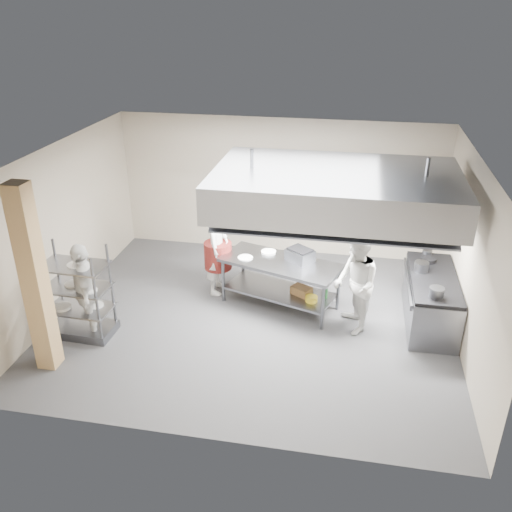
% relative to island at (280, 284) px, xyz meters
% --- Properties ---
extents(floor, '(7.00, 7.00, 0.00)m').
position_rel_island_xyz_m(floor, '(-0.39, -0.56, -0.46)').
color(floor, '#363638').
rests_on(floor, ground).
extents(ceiling, '(7.00, 7.00, 0.00)m').
position_rel_island_xyz_m(ceiling, '(-0.39, -0.56, 2.54)').
color(ceiling, silver).
rests_on(ceiling, wall_back).
extents(wall_back, '(7.00, 0.00, 7.00)m').
position_rel_island_xyz_m(wall_back, '(-0.39, 2.44, 1.04)').
color(wall_back, '#AE9F8A').
rests_on(wall_back, ground).
extents(wall_left, '(0.00, 6.00, 6.00)m').
position_rel_island_xyz_m(wall_left, '(-3.89, -0.56, 1.04)').
color(wall_left, '#AE9F8A').
rests_on(wall_left, ground).
extents(wall_right, '(0.00, 6.00, 6.00)m').
position_rel_island_xyz_m(wall_right, '(3.11, -0.56, 1.04)').
color(wall_right, '#AE9F8A').
rests_on(wall_right, ground).
extents(column, '(0.30, 0.30, 3.00)m').
position_rel_island_xyz_m(column, '(-3.29, -2.46, 1.04)').
color(column, tan).
rests_on(column, floor).
extents(exhaust_hood, '(4.00, 2.50, 0.60)m').
position_rel_island_xyz_m(exhaust_hood, '(0.91, -0.16, 1.94)').
color(exhaust_hood, gray).
rests_on(exhaust_hood, ceiling).
extents(hood_strip_a, '(1.60, 0.12, 0.04)m').
position_rel_island_xyz_m(hood_strip_a, '(0.01, -0.16, 1.62)').
color(hood_strip_a, white).
rests_on(hood_strip_a, exhaust_hood).
extents(hood_strip_b, '(1.60, 0.12, 0.04)m').
position_rel_island_xyz_m(hood_strip_b, '(1.81, -0.16, 1.62)').
color(hood_strip_b, white).
rests_on(hood_strip_b, exhaust_hood).
extents(wall_shelf, '(1.50, 0.28, 0.04)m').
position_rel_island_xyz_m(wall_shelf, '(1.41, 2.28, 1.04)').
color(wall_shelf, gray).
rests_on(wall_shelf, wall_back).
extents(island, '(2.34, 1.54, 0.91)m').
position_rel_island_xyz_m(island, '(0.00, 0.00, 0.00)').
color(island, gray).
rests_on(island, floor).
extents(island_worktop, '(2.34, 1.54, 0.06)m').
position_rel_island_xyz_m(island_worktop, '(0.00, 0.00, 0.42)').
color(island_worktop, gray).
rests_on(island_worktop, island).
extents(island_undershelf, '(2.15, 1.40, 0.04)m').
position_rel_island_xyz_m(island_undershelf, '(0.00, 0.00, -0.16)').
color(island_undershelf, slate).
rests_on(island_undershelf, island).
extents(pass_rack, '(1.10, 0.66, 1.61)m').
position_rel_island_xyz_m(pass_rack, '(-3.19, -1.55, 0.35)').
color(pass_rack, gray).
rests_on(pass_rack, floor).
extents(cooking_range, '(0.80, 2.00, 0.84)m').
position_rel_island_xyz_m(cooking_range, '(2.69, -0.06, -0.04)').
color(cooking_range, slate).
rests_on(cooking_range, floor).
extents(range_top, '(0.78, 1.96, 0.06)m').
position_rel_island_xyz_m(range_top, '(2.69, -0.06, 0.41)').
color(range_top, black).
rests_on(range_top, cooking_range).
extents(chef_head, '(0.47, 0.70, 1.89)m').
position_rel_island_xyz_m(chef_head, '(-1.29, 0.34, 0.49)').
color(chef_head, white).
rests_on(chef_head, floor).
extents(chef_line, '(0.88, 1.02, 1.78)m').
position_rel_island_xyz_m(chef_line, '(1.36, -0.56, 0.43)').
color(chef_line, silver).
rests_on(chef_line, floor).
extents(chef_plating, '(0.84, 1.08, 1.71)m').
position_rel_island_xyz_m(chef_plating, '(-3.04, -1.57, 0.40)').
color(chef_plating, silver).
rests_on(chef_plating, floor).
extents(griddle, '(0.58, 0.56, 0.22)m').
position_rel_island_xyz_m(griddle, '(0.34, 0.09, 0.57)').
color(griddle, slate).
rests_on(griddle, island_worktop).
extents(wicker_basket, '(0.42, 0.39, 0.15)m').
position_rel_island_xyz_m(wicker_basket, '(0.41, -0.08, -0.06)').
color(wicker_basket, brown).
rests_on(wicker_basket, island_undershelf).
extents(stockpot, '(0.25, 0.25, 0.17)m').
position_rel_island_xyz_m(stockpot, '(2.48, 0.11, 0.53)').
color(stockpot, gray).
rests_on(stockpot, range_top).
extents(plate_stack, '(0.28, 0.28, 0.05)m').
position_rel_island_xyz_m(plate_stack, '(-3.19, -1.55, 0.06)').
color(plate_stack, white).
rests_on(plate_stack, pass_rack).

